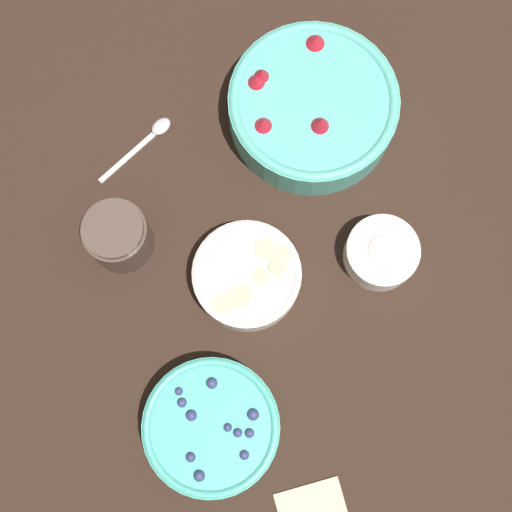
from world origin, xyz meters
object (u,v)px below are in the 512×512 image
object	(u,v)px
bowl_cream	(382,252)
jar_chocolate	(119,237)
bowl_blueberries	(214,427)
bowl_strawberries	(312,106)
bowl_bananas	(247,276)

from	to	relation	value
bowl_cream	jar_chocolate	world-z (taller)	jar_chocolate
bowl_blueberries	jar_chocolate	xyz separation A→B (m)	(-0.22, -0.19, 0.01)
bowl_strawberries	bowl_bananas	size ratio (longest dim) A/B	1.63
jar_chocolate	bowl_strawberries	bearing A→B (deg)	138.31
bowl_strawberries	bowl_blueberries	distance (m)	0.47
bowl_strawberries	bowl_blueberries	xyz separation A→B (m)	(0.47, -0.03, -0.01)
bowl_strawberries	jar_chocolate	size ratio (longest dim) A/B	2.75
bowl_blueberries	bowl_cream	size ratio (longest dim) A/B	1.77
bowl_blueberries	bowl_bananas	size ratio (longest dim) A/B	1.20
bowl_bananas	jar_chocolate	distance (m)	0.19
bowl_bananas	bowl_cream	world-z (taller)	bowl_cream
bowl_blueberries	jar_chocolate	world-z (taller)	jar_chocolate
bowl_blueberries	jar_chocolate	size ratio (longest dim) A/B	2.03
bowl_strawberries	jar_chocolate	bearing A→B (deg)	-41.69
bowl_blueberries	bowl_strawberries	bearing A→B (deg)	175.90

